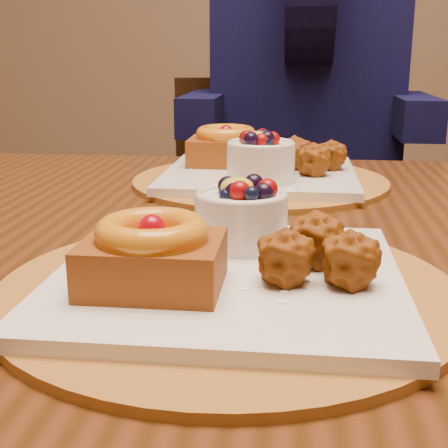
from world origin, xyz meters
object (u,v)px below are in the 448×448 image
at_px(diner, 308,52).
at_px(chair_far, 265,238).
at_px(dining_table, 248,285).
at_px(place_setting_far, 258,167).
at_px(place_setting_near, 225,265).

bearing_deg(diner, chair_far, 168.10).
relative_size(dining_table, place_setting_far, 4.21).
height_order(chair_far, diner, diner).
distance_m(chair_far, diner, 0.46).
bearing_deg(place_setting_near, diner, 85.87).
distance_m(place_setting_far, chair_far, 0.67).
xyz_separation_m(place_setting_near, diner, (0.08, 1.05, 0.17)).
distance_m(place_setting_near, chair_far, 1.08).
distance_m(dining_table, chair_far, 0.84).
xyz_separation_m(place_setting_far, chair_far, (-0.02, 0.61, -0.29)).
height_order(place_setting_near, chair_far, chair_far).
distance_m(dining_table, place_setting_far, 0.24).
relative_size(dining_table, diner, 1.81).
bearing_deg(place_setting_far, diner, 82.96).
height_order(place_setting_near, diner, diner).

